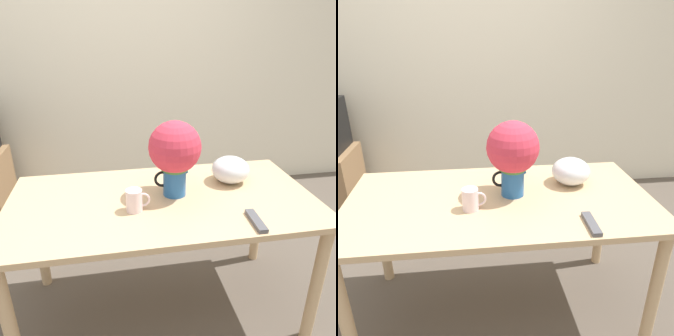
% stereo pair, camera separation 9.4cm
% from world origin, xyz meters
% --- Properties ---
extents(ground_plane, '(12.00, 12.00, 0.00)m').
position_xyz_m(ground_plane, '(0.00, 0.00, 0.00)').
color(ground_plane, brown).
extents(wall_back, '(8.00, 0.05, 2.60)m').
position_xyz_m(wall_back, '(0.00, 1.64, 1.30)').
color(wall_back, '#EDE5CC').
rests_on(wall_back, ground_plane).
extents(table, '(1.54, 0.79, 0.73)m').
position_xyz_m(table, '(0.18, 0.01, 0.64)').
color(table, tan).
rests_on(table, ground_plane).
extents(flower_vase, '(0.26, 0.26, 0.39)m').
position_xyz_m(flower_vase, '(0.25, 0.05, 0.96)').
color(flower_vase, '#235B9E').
rests_on(flower_vase, table).
extents(coffee_mug, '(0.11, 0.08, 0.11)m').
position_xyz_m(coffee_mug, '(0.04, -0.08, 0.79)').
color(coffee_mug, silver).
rests_on(coffee_mug, table).
extents(white_bowl, '(0.21, 0.21, 0.15)m').
position_xyz_m(white_bowl, '(0.58, 0.14, 0.80)').
color(white_bowl, silver).
rests_on(white_bowl, table).
extents(remote_control, '(0.05, 0.18, 0.02)m').
position_xyz_m(remote_control, '(0.55, -0.28, 0.74)').
color(remote_control, '#4C4C51').
rests_on(remote_control, table).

